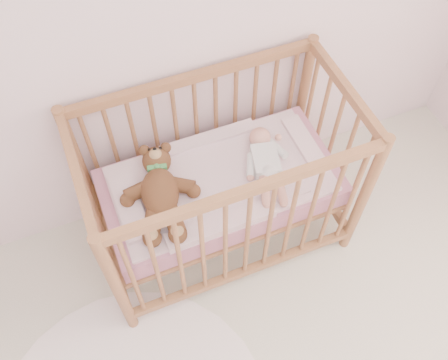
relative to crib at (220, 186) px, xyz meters
name	(u,v)px	position (x,y,z in m)	size (l,w,h in m)	color
wall_back	(129,16)	(-0.24, 0.40, 0.85)	(4.00, 0.02, 2.70)	white
crib	(220,186)	(0.00, 0.00, 0.00)	(1.36, 0.76, 1.00)	#9F6B43
mattress	(220,187)	(0.00, 0.00, -0.01)	(1.22, 0.62, 0.13)	#CF819A
blanket	(220,179)	(0.00, 0.00, 0.06)	(1.10, 0.58, 0.06)	#E9A0B1
baby	(266,159)	(0.24, -0.02, 0.14)	(0.24, 0.50, 0.12)	white
teddy_bear	(160,193)	(-0.32, -0.02, 0.15)	(0.41, 0.58, 0.16)	brown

